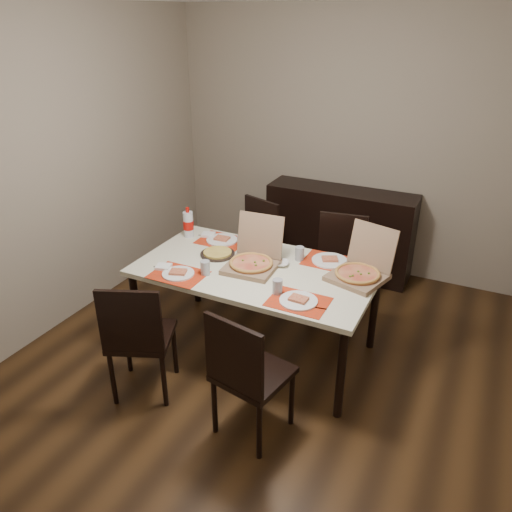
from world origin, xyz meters
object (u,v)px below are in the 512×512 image
at_px(chair_near_left, 138,335).
at_px(chair_far_left, 253,244).
at_px(dining_table, 256,275).
at_px(chair_far_right, 339,263).
at_px(sideboard, 339,231).
at_px(chair_near_right, 246,372).
at_px(pizza_box_center, 253,260).
at_px(dip_bowl, 280,263).
at_px(soda_bottle, 188,224).

height_order(chair_near_left, chair_far_left, same).
height_order(dining_table, chair_far_right, chair_far_right).
xyz_separation_m(sideboard, chair_near_right, (0.20, -2.51, 0.06)).
bearing_deg(pizza_box_center, sideboard, 83.53).
distance_m(sideboard, chair_far_left, 1.01).
distance_m(chair_far_right, dip_bowl, 0.79).
distance_m(chair_near_left, chair_far_right, 1.89).
bearing_deg(chair_near_right, sideboard, 94.49).
bearing_deg(pizza_box_center, dining_table, -0.11).
relative_size(chair_far_right, pizza_box_center, 2.15).
height_order(dining_table, chair_near_left, chair_near_left).
bearing_deg(chair_far_right, dip_bowl, -110.77).
relative_size(chair_near_left, chair_far_left, 1.00).
bearing_deg(chair_near_right, chair_far_right, 88.06).
xyz_separation_m(sideboard, chair_far_right, (0.25, -0.83, 0.06)).
xyz_separation_m(chair_near_right, dip_bowl, (-0.21, 0.99, 0.25)).
height_order(dining_table, pizza_box_center, pizza_box_center).
distance_m(sideboard, dip_bowl, 1.56).
distance_m(sideboard, chair_near_left, 2.58).
distance_m(chair_near_right, dip_bowl, 1.04).
bearing_deg(dip_bowl, soda_bottle, 170.56).
bearing_deg(chair_far_left, dining_table, -62.10).
height_order(chair_near_left, pizza_box_center, pizza_box_center).
bearing_deg(sideboard, soda_bottle, -124.60).
distance_m(chair_far_left, pizza_box_center, 0.99).
distance_m(dining_table, soda_bottle, 0.85).
xyz_separation_m(chair_near_right, chair_far_left, (-0.80, 1.71, 0.00)).
relative_size(sideboard, chair_far_left, 1.61).
bearing_deg(chair_far_right, soda_bottle, -155.73).
xyz_separation_m(chair_near_left, soda_bottle, (-0.30, 1.12, 0.35)).
relative_size(chair_far_left, dip_bowl, 7.15).
bearing_deg(sideboard, chair_far_right, -72.95).
relative_size(chair_near_left, pizza_box_center, 2.15).
relative_size(sideboard, chair_near_left, 1.61).
xyz_separation_m(chair_near_right, soda_bottle, (-1.14, 1.14, 0.35)).
distance_m(dining_table, pizza_box_center, 0.13).
relative_size(sideboard, chair_near_right, 1.61).
bearing_deg(chair_near_right, chair_near_left, 178.81).
bearing_deg(chair_far_left, sideboard, 53.00).
height_order(sideboard, dining_table, sideboard).
xyz_separation_m(dining_table, soda_bottle, (-0.78, 0.28, 0.18)).
bearing_deg(chair_far_right, chair_near_right, -91.94).
bearing_deg(soda_bottle, chair_far_right, 24.27).
distance_m(pizza_box_center, dip_bowl, 0.22).
bearing_deg(dining_table, soda_bottle, 160.54).
relative_size(chair_near_right, dip_bowl, 7.15).
xyz_separation_m(sideboard, pizza_box_center, (-0.19, -1.65, 0.36)).
relative_size(sideboard, chair_far_right, 1.61).
bearing_deg(chair_near_left, chair_near_right, -1.19).
height_order(pizza_box_center, soda_bottle, pizza_box_center).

